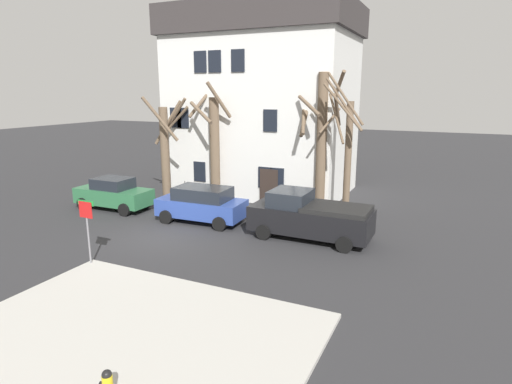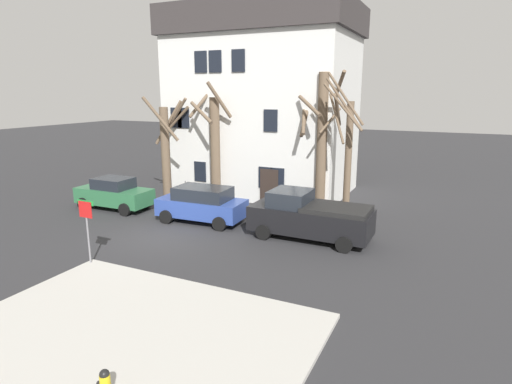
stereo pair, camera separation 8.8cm
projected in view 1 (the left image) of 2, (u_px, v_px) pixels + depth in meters
The scene contains 13 objects.
ground_plane at pixel (162, 237), 19.00m from camera, with size 120.00×120.00×0.00m, color #2D2D30.
sidewalk_slab at pixel (111, 350), 10.55m from camera, with size 9.56×8.19×0.12m, color #B7B5AD.
building_main at pixel (263, 101), 26.82m from camera, with size 11.29×7.35×11.33m.
tree_bare_near at pixel (166, 148), 24.80m from camera, with size 2.63×2.66×6.11m.
tree_bare_mid at pixel (214, 145), 24.37m from camera, with size 2.59×2.80×7.12m.
tree_bare_far at pixel (321, 139), 22.09m from camera, with size 2.53×2.49×7.39m.
tree_bare_end at pixel (346, 150), 20.94m from camera, with size 2.20×2.47×7.23m.
car_green_sedan at pixel (114, 194), 23.32m from camera, with size 4.30×2.01×1.75m.
car_blue_wagon at pixel (202, 204), 20.98m from camera, with size 4.41×2.23×1.78m.
pickup_truck_black at pixel (309, 216), 18.59m from camera, with size 5.31×2.34×2.10m.
fire_hydrant at pixel (108, 384), 8.72m from camera, with size 0.42×0.22×0.68m.
street_sign_pole at pixel (87, 220), 15.45m from camera, with size 0.76×0.07×2.51m.
bicycle_leaning at pixel (188, 192), 26.00m from camera, with size 1.69×0.55×1.03m.
Camera 1 is at (11.44, -14.55, 6.34)m, focal length 29.76 mm.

